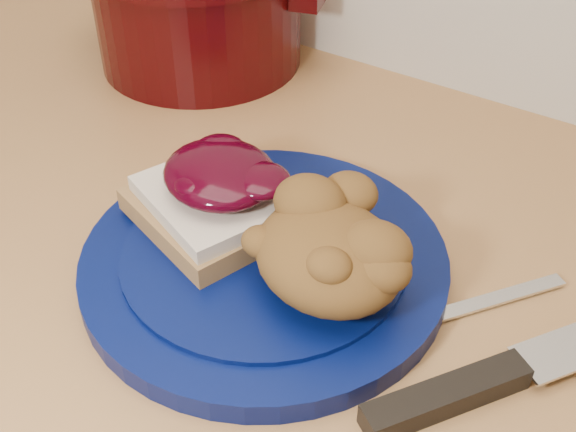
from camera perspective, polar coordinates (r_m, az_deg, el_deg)
The scene contains 6 objects.
plate at distance 0.59m, azimuth -1.87°, elevation -3.68°, with size 0.30×0.30×0.02m, color #040E42.
sandwich at distance 0.60m, azimuth -5.70°, elevation 1.79°, with size 0.16×0.15×0.06m.
stuffing_mound at distance 0.53m, azimuth 3.25°, elevation -3.13°, with size 0.12×0.11×0.06m, color brown.
chef_knife at distance 0.54m, azimuth 16.49°, elevation -11.98°, with size 0.21×0.29×0.02m.
butter_knife at distance 0.59m, azimuth 14.38°, elevation -6.86°, with size 0.17×0.01×0.00m, color silver.
dutch_oven at distance 0.89m, azimuth -7.13°, elevation 16.49°, with size 0.32×0.32×0.16m.
Camera 1 is at (0.30, 1.08, 1.31)m, focal length 45.00 mm.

